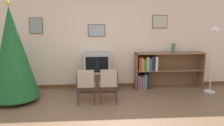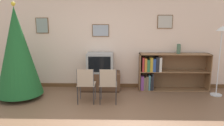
{
  "view_description": "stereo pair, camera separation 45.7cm",
  "coord_description": "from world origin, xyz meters",
  "px_view_note": "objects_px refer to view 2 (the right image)",
  "views": [
    {
      "loc": [
        -0.08,
        -3.39,
        1.9
      ],
      "look_at": [
        0.27,
        1.41,
        0.93
      ],
      "focal_mm": 35.0,
      "sensor_mm": 36.0,
      "label": 1
    },
    {
      "loc": [
        0.38,
        -3.4,
        1.9
      ],
      "look_at": [
        0.27,
        1.41,
        0.93
      ],
      "focal_mm": 35.0,
      "sensor_mm": 36.0,
      "label": 2
    }
  ],
  "objects_px": {
    "folding_chair_right": "(108,83)",
    "bookshelf": "(161,72)",
    "christmas_tree": "(17,52)",
    "folding_chair_left": "(86,83)",
    "standing_lamp": "(221,43)",
    "vase": "(179,49)",
    "tv_console": "(100,81)",
    "television": "(100,63)"
  },
  "relations": [
    {
      "from": "television",
      "to": "vase",
      "type": "xyz_separation_m",
      "value": [
        2.08,
        0.09,
        0.37
      ]
    },
    {
      "from": "television",
      "to": "bookshelf",
      "type": "relative_size",
      "value": 0.37
    },
    {
      "from": "christmas_tree",
      "to": "vase",
      "type": "height_order",
      "value": "christmas_tree"
    },
    {
      "from": "tv_console",
      "to": "standing_lamp",
      "type": "xyz_separation_m",
      "value": [
        2.97,
        -0.35,
        1.09
      ]
    },
    {
      "from": "tv_console",
      "to": "vase",
      "type": "xyz_separation_m",
      "value": [
        2.08,
        0.09,
        0.87
      ]
    },
    {
      "from": "tv_console",
      "to": "folding_chair_left",
      "type": "height_order",
      "value": "folding_chair_left"
    },
    {
      "from": "christmas_tree",
      "to": "vase",
      "type": "xyz_separation_m",
      "value": [
        3.99,
        0.73,
        -0.01
      ]
    },
    {
      "from": "tv_console",
      "to": "folding_chair_right",
      "type": "bearing_deg",
      "value": -75.42
    },
    {
      "from": "folding_chair_right",
      "to": "bookshelf",
      "type": "bearing_deg",
      "value": 36.72
    },
    {
      "from": "bookshelf",
      "to": "tv_console",
      "type": "bearing_deg",
      "value": -177.23
    },
    {
      "from": "folding_chair_right",
      "to": "tv_console",
      "type": "bearing_deg",
      "value": 104.58
    },
    {
      "from": "television",
      "to": "standing_lamp",
      "type": "height_order",
      "value": "standing_lamp"
    },
    {
      "from": "folding_chair_right",
      "to": "television",
      "type": "bearing_deg",
      "value": 104.62
    },
    {
      "from": "folding_chair_right",
      "to": "standing_lamp",
      "type": "relative_size",
      "value": 0.47
    },
    {
      "from": "television",
      "to": "folding_chair_right",
      "type": "xyz_separation_m",
      "value": [
        0.25,
        -0.96,
        -0.29
      ]
    },
    {
      "from": "christmas_tree",
      "to": "folding_chair_left",
      "type": "distance_m",
      "value": 1.81
    },
    {
      "from": "vase",
      "to": "standing_lamp",
      "type": "relative_size",
      "value": 0.15
    },
    {
      "from": "folding_chair_right",
      "to": "standing_lamp",
      "type": "distance_m",
      "value": 2.92
    },
    {
      "from": "television",
      "to": "folding_chair_left",
      "type": "bearing_deg",
      "value": -104.62
    },
    {
      "from": "tv_console",
      "to": "television",
      "type": "xyz_separation_m",
      "value": [
        0.0,
        -0.0,
        0.51
      ]
    },
    {
      "from": "folding_chair_left",
      "to": "folding_chair_right",
      "type": "distance_m",
      "value": 0.5
    },
    {
      "from": "television",
      "to": "standing_lamp",
      "type": "xyz_separation_m",
      "value": [
        2.97,
        -0.35,
        0.58
      ]
    },
    {
      "from": "folding_chair_right",
      "to": "folding_chair_left",
      "type": "bearing_deg",
      "value": 180.0
    },
    {
      "from": "tv_console",
      "to": "folding_chair_right",
      "type": "relative_size",
      "value": 1.3
    },
    {
      "from": "television",
      "to": "bookshelf",
      "type": "distance_m",
      "value": 1.67
    },
    {
      "from": "standing_lamp",
      "to": "folding_chair_left",
      "type": "bearing_deg",
      "value": -169.18
    },
    {
      "from": "bookshelf",
      "to": "standing_lamp",
      "type": "xyz_separation_m",
      "value": [
        1.32,
        -0.43,
        0.84
      ]
    },
    {
      "from": "folding_chair_right",
      "to": "vase",
      "type": "height_order",
      "value": "vase"
    },
    {
      "from": "christmas_tree",
      "to": "standing_lamp",
      "type": "bearing_deg",
      "value": 3.42
    },
    {
      "from": "tv_console",
      "to": "bookshelf",
      "type": "xyz_separation_m",
      "value": [
        1.65,
        0.08,
        0.25
      ]
    },
    {
      "from": "tv_console",
      "to": "television",
      "type": "relative_size",
      "value": 1.53
    },
    {
      "from": "television",
      "to": "folding_chair_right",
      "type": "distance_m",
      "value": 1.03
    },
    {
      "from": "tv_console",
      "to": "standing_lamp",
      "type": "distance_m",
      "value": 3.18
    },
    {
      "from": "folding_chair_right",
      "to": "bookshelf",
      "type": "xyz_separation_m",
      "value": [
        1.4,
        1.04,
        0.03
      ]
    },
    {
      "from": "christmas_tree",
      "to": "folding_chair_right",
      "type": "distance_m",
      "value": 2.28
    },
    {
      "from": "television",
      "to": "bookshelf",
      "type": "xyz_separation_m",
      "value": [
        1.65,
        0.08,
        -0.26
      ]
    },
    {
      "from": "folding_chair_left",
      "to": "standing_lamp",
      "type": "distance_m",
      "value": 3.39
    },
    {
      "from": "television",
      "to": "standing_lamp",
      "type": "distance_m",
      "value": 3.04
    },
    {
      "from": "christmas_tree",
      "to": "tv_console",
      "type": "xyz_separation_m",
      "value": [
        1.91,
        0.64,
        -0.89
      ]
    },
    {
      "from": "christmas_tree",
      "to": "tv_console",
      "type": "distance_m",
      "value": 2.2
    },
    {
      "from": "tv_console",
      "to": "bookshelf",
      "type": "relative_size",
      "value": 0.57
    },
    {
      "from": "folding_chair_right",
      "to": "bookshelf",
      "type": "distance_m",
      "value": 1.74
    }
  ]
}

